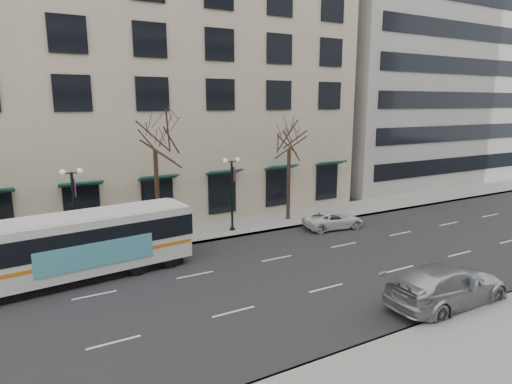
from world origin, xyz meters
TOP-DOWN VIEW (x-y plane):
  - ground at (0.00, 0.00)m, footprint 160.00×160.00m
  - sidewalk_far at (5.00, 9.00)m, footprint 80.00×4.00m
  - building_hotel at (-2.00, 21.00)m, footprint 40.00×20.00m
  - building_office at (32.00, 21.00)m, footprint 25.00×20.00m
  - tree_far_mid at (0.00, 8.80)m, footprint 3.60×3.60m
  - tree_far_right at (10.00, 8.80)m, footprint 3.60×3.60m
  - lamp_post_left at (-4.99, 8.20)m, footprint 1.22×0.45m
  - lamp_post_right at (5.01, 8.20)m, footprint 1.22×0.45m
  - city_bus at (-5.69, 4.65)m, footprint 12.57×3.95m
  - silver_car at (8.66, -6.20)m, footprint 6.21×2.54m
  - white_pickup at (11.79, 5.59)m, footprint 4.63×2.58m
  - pay_station at (8.89, -7.30)m, footprint 0.33×0.23m

SIDE VIEW (x-z plane):
  - ground at x=0.00m, z-range 0.00..0.00m
  - sidewalk_far at x=5.00m, z-range 0.00..0.15m
  - white_pickup at x=11.79m, z-range 0.00..1.22m
  - silver_car at x=8.66m, z-range 0.00..1.80m
  - pay_station at x=8.89m, z-range 0.48..1.95m
  - city_bus at x=-5.69m, z-range 0.16..3.51m
  - lamp_post_left at x=-4.99m, z-range 0.34..5.55m
  - lamp_post_right at x=5.01m, z-range 0.34..5.55m
  - tree_far_right at x=10.00m, z-range 2.39..10.45m
  - tree_far_mid at x=0.00m, z-range 2.63..11.18m
  - building_hotel at x=-2.00m, z-range 0.00..24.00m
  - building_office at x=32.00m, z-range 0.00..35.00m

